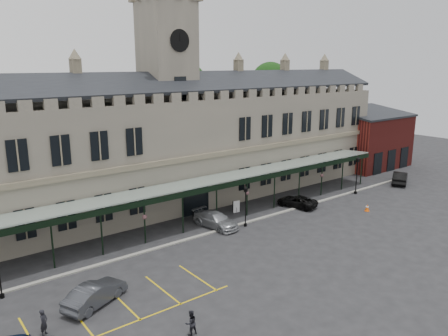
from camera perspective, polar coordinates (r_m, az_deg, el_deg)
ground at (r=39.24m, az=5.47°, el=-10.19°), size 140.00×140.00×0.00m
station_building at (r=49.58m, az=-7.05°, el=2.64°), size 60.00×10.36×17.30m
clock_tower at (r=48.85m, az=-7.33°, el=10.33°), size 5.60×5.60×24.80m
canopy at (r=43.74m, az=-1.18°, el=-4.23°), size 50.00×4.10×4.30m
brick_annex at (r=71.51m, az=18.44°, el=3.50°), size 12.40×8.36×9.23m
kerb at (r=43.06m, az=0.41°, el=-7.83°), size 60.00×0.40×0.12m
parking_markings at (r=31.06m, az=-12.58°, el=-17.28°), size 16.00×6.00×0.01m
tree_behind_mid at (r=60.72m, az=-5.13°, el=10.70°), size 6.00×6.00×16.00m
tree_behind_right at (r=70.66m, az=6.05°, el=11.07°), size 6.00×6.00×16.00m
lamp_post_mid at (r=42.89m, az=2.84°, el=-4.52°), size 0.39×0.39×4.16m
lamp_post_right at (r=55.87m, az=16.98°, el=-0.47°), size 0.45×0.45×4.73m
traffic_cone at (r=50.30m, az=18.19°, el=-4.95°), size 0.49×0.49×0.78m
sign_board at (r=47.34m, az=1.64°, el=-5.09°), size 0.76×0.20×1.30m
bollard_left at (r=45.57m, az=-4.03°, el=-6.09°), size 0.17×0.17×0.95m
bollard_right at (r=48.17m, az=1.21°, el=-4.94°), size 0.17×0.17×0.98m
car_left_b at (r=31.45m, az=-16.47°, el=-15.49°), size 4.93×3.43×1.54m
car_taxi at (r=43.21m, az=-1.09°, el=-6.78°), size 2.78×5.38×1.49m
car_van at (r=49.82m, az=9.48°, el=-4.32°), size 3.29×4.99×1.28m
car_right_b at (r=63.04m, az=22.01°, el=-1.18°), size 5.24×3.85×1.65m
person_a at (r=29.35m, az=-22.48°, el=-18.13°), size 0.70×0.71×1.65m
person_b at (r=27.48m, az=-4.36°, el=-19.50°), size 0.78×0.62×1.55m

